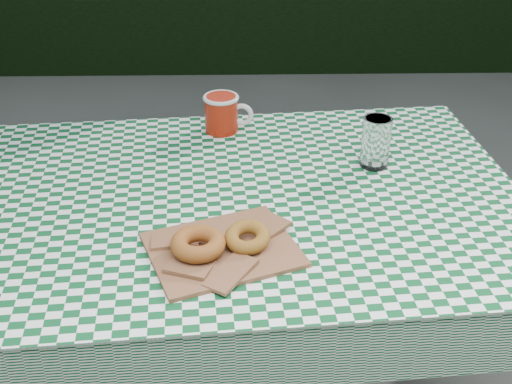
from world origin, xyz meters
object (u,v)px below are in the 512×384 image
at_px(paper_bag, 223,249).
at_px(drinking_glass, 376,142).
at_px(table, 236,322).
at_px(coffee_mug, 221,114).

xyz_separation_m(paper_bag, drinking_glass, (0.37, 0.36, 0.06)).
xyz_separation_m(table, drinking_glass, (0.35, 0.14, 0.44)).
height_order(paper_bag, coffee_mug, coffee_mug).
xyz_separation_m(table, paper_bag, (-0.02, -0.22, 0.39)).
bearing_deg(table, paper_bag, -99.72).
height_order(table, coffee_mug, coffee_mug).
relative_size(coffee_mug, drinking_glass, 1.42).
relative_size(table, drinking_glass, 10.36).
distance_m(paper_bag, coffee_mug, 0.57).
bearing_deg(drinking_glass, coffee_mug, 151.52).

